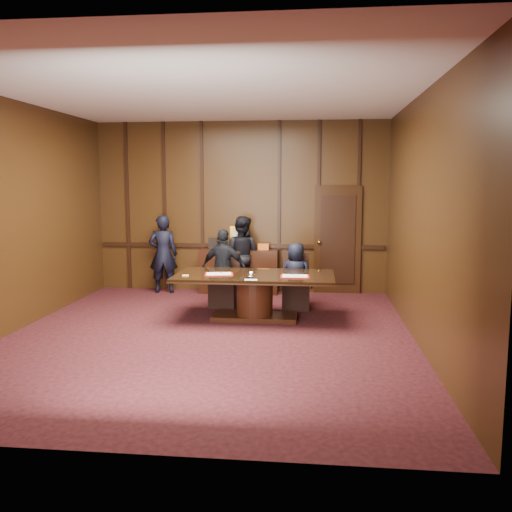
{
  "coord_description": "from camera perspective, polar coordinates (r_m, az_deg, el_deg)",
  "views": [
    {
      "loc": [
        1.53,
        -7.63,
        2.26
      ],
      "look_at": [
        0.57,
        1.19,
        1.05
      ],
      "focal_mm": 38.0,
      "sensor_mm": 36.0,
      "label": 1
    }
  ],
  "objects": [
    {
      "name": "room",
      "position": [
        7.93,
        -4.49,
        3.86
      ],
      "size": [
        7.0,
        7.04,
        3.5
      ],
      "color": "black",
      "rests_on": "ground"
    },
    {
      "name": "witness_right",
      "position": [
        10.93,
        -1.53,
        0.06
      ],
      "size": [
        0.91,
        0.8,
        1.59
      ],
      "primitive_type": "imported",
      "rotation": [
        0.0,
        0.0,
        2.85
      ],
      "color": "black",
      "rests_on": "ground"
    },
    {
      "name": "folder_left",
      "position": [
        8.89,
        -3.93,
        -1.92
      ],
      "size": [
        0.51,
        0.4,
        0.02
      ],
      "rotation": [
        0.0,
        0.0,
        0.17
      ],
      "color": "#AF1110",
      "rests_on": "conference_table"
    },
    {
      "name": "witness_left",
      "position": [
        11.26,
        -9.74,
        0.21
      ],
      "size": [
        0.63,
        0.46,
        1.61
      ],
      "primitive_type": "imported",
      "rotation": [
        0.0,
        0.0,
        3.28
      ],
      "color": "black",
      "rests_on": "ground"
    },
    {
      "name": "conference_table",
      "position": [
        8.96,
        -0.14,
        -3.5
      ],
      "size": [
        2.62,
        1.32,
        0.76
      ],
      "color": "black",
      "rests_on": "ground"
    },
    {
      "name": "notepad",
      "position": [
        8.82,
        -7.43,
        -2.04
      ],
      "size": [
        0.11,
        0.09,
        0.01
      ],
      "primitive_type": "cube",
      "rotation": [
        0.0,
        0.0,
        0.17
      ],
      "color": "#E8D371",
      "rests_on": "conference_table"
    },
    {
      "name": "chair_right",
      "position": [
        9.81,
        4.2,
        -3.82
      ],
      "size": [
        0.5,
        0.5,
        0.99
      ],
      "rotation": [
        0.0,
        0.0,
        0.04
      ],
      "color": "black",
      "rests_on": "ground"
    },
    {
      "name": "signatory_right",
      "position": [
        9.68,
        4.21,
        -2.12
      ],
      "size": [
        0.67,
        0.52,
        1.2
      ],
      "primitive_type": "imported",
      "rotation": [
        0.0,
        0.0,
        2.88
      ],
      "color": "black",
      "rests_on": "ground"
    },
    {
      "name": "chair_left",
      "position": [
        9.94,
        -3.3,
        -3.66
      ],
      "size": [
        0.53,
        0.53,
        0.99
      ],
      "rotation": [
        0.0,
        0.0,
        -0.11
      ],
      "color": "black",
      "rests_on": "ground"
    },
    {
      "name": "folder_right",
      "position": [
        8.68,
        4.12,
        -2.15
      ],
      "size": [
        0.47,
        0.35,
        0.02
      ],
      "rotation": [
        0.0,
        0.0,
        0.04
      ],
      "color": "#AF1110",
      "rests_on": "conference_table"
    },
    {
      "name": "inkstand",
      "position": [
        8.46,
        -0.48,
        -2.07
      ],
      "size": [
        0.2,
        0.14,
        0.12
      ],
      "color": "white",
      "rests_on": "conference_table"
    },
    {
      "name": "signatory_left",
      "position": [
        9.79,
        -3.41,
        -1.34
      ],
      "size": [
        0.87,
        0.45,
        1.43
      ],
      "primitive_type": "imported",
      "rotation": [
        0.0,
        0.0,
        3.01
      ],
      "color": "black",
      "rests_on": "ground"
    },
    {
      "name": "sideboard",
      "position": [
        11.14,
        -1.78,
        -1.41
      ],
      "size": [
        1.6,
        0.45,
        1.54
      ],
      "color": "black",
      "rests_on": "ground"
    }
  ]
}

